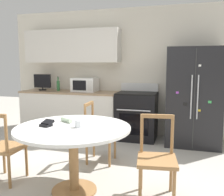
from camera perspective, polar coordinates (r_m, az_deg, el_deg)
The scene contains 15 objects.
ground_plane at distance 3.11m, azimuth -7.96°, elevation -20.46°, with size 14.00×14.00×0.00m, color #B2ADA3.
back_wall at distance 5.29m, azimuth 0.24°, elevation 7.48°, with size 5.20×0.44×2.60m.
kitchen_counter at distance 5.41m, azimuth -9.45°, elevation -3.19°, with size 2.10×0.64×0.90m.
refrigerator at distance 4.74m, azimuth 18.15°, elevation 0.25°, with size 0.94×0.77×1.76m.
oven_range at distance 4.94m, azimuth 5.68°, elevation -3.95°, with size 0.76×0.68×1.08m.
microwave at distance 5.24m, azimuth -6.18°, elevation 3.05°, with size 0.50×0.40×0.28m.
countertop_tv at distance 5.64m, azimuth -15.62°, elevation 3.61°, with size 0.39×0.16×0.35m.
counter_bottle at distance 5.48m, azimuth -12.20°, elevation 2.85°, with size 0.07×0.07×0.30m.
dining_table at distance 2.89m, azimuth -8.84°, elevation -9.05°, with size 1.30×1.30×0.77m.
dining_chair_far at distance 3.78m, azimuth -2.92°, elevation -8.08°, with size 0.44×0.44×0.90m.
dining_chair_left at distance 3.43m, azimuth -23.48°, elevation -10.43°, with size 0.43×0.43×0.90m.
dining_chair_right at distance 2.85m, azimuth 10.21°, elevation -13.56°, with size 0.47×0.47×0.90m.
candle_glass at distance 2.81m, azimuth -7.62°, elevation -5.95°, with size 0.09×0.09×0.08m.
folded_napkin at distance 3.07m, azimuth -10.36°, elevation -4.97°, with size 0.19×0.14×0.05m.
wallet at distance 2.93m, azimuth -14.66°, elevation -5.71°, with size 0.15×0.15×0.07m.
Camera 1 is at (1.14, -2.49, 1.47)m, focal length 40.00 mm.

